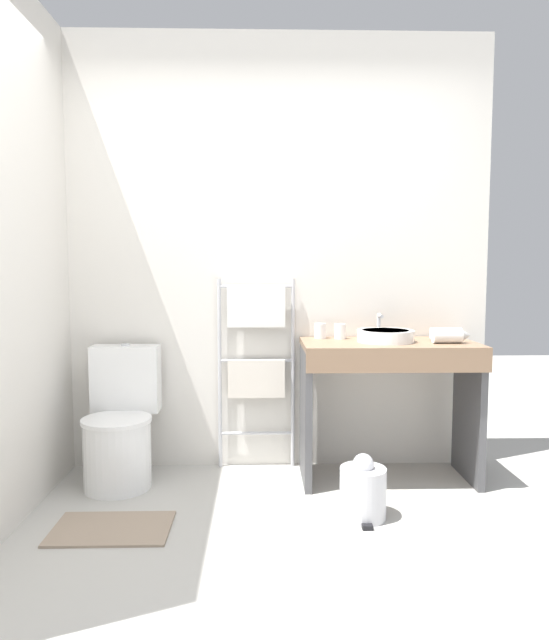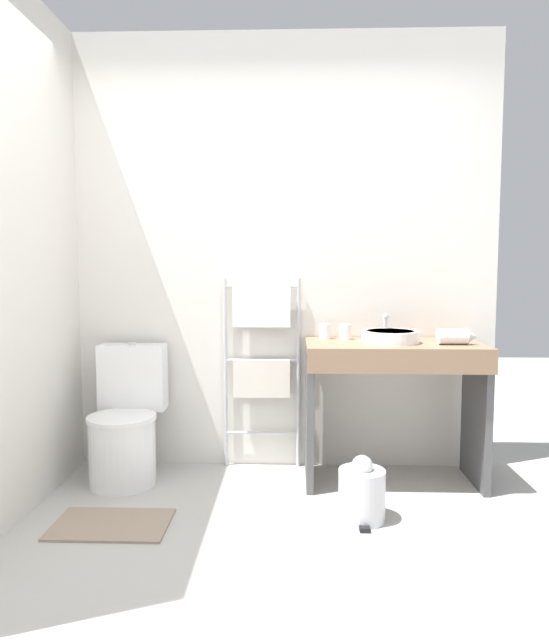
% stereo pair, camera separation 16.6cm
% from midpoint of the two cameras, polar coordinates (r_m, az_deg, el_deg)
% --- Properties ---
extents(ground_plane, '(12.00, 12.00, 0.00)m').
position_cam_midpoint_polar(ground_plane, '(2.36, -1.98, -26.68)').
color(ground_plane, '#B2AFA8').
extents(wall_back, '(2.71, 0.12, 2.67)m').
position_cam_midpoint_polar(wall_back, '(3.60, -1.80, 6.58)').
color(wall_back, silver).
rests_on(wall_back, ground_plane).
extents(wall_side, '(0.12, 2.26, 2.67)m').
position_cam_midpoint_polar(wall_side, '(3.07, -27.07, 6.26)').
color(wall_side, silver).
rests_on(wall_side, ground_plane).
extents(toilet, '(0.40, 0.52, 0.79)m').
position_cam_midpoint_polar(toilet, '(3.49, -16.53, -10.43)').
color(toilet, white).
rests_on(toilet, ground_plane).
extents(towel_radiator, '(0.48, 0.06, 1.18)m').
position_cam_midpoint_polar(towel_radiator, '(3.52, -3.19, -2.78)').
color(towel_radiator, silver).
rests_on(towel_radiator, ground_plane).
extents(vanity_counter, '(1.00, 0.53, 0.82)m').
position_cam_midpoint_polar(vanity_counter, '(3.39, 9.96, -6.49)').
color(vanity_counter, '#84664C').
rests_on(vanity_counter, ground_plane).
extents(sink_basin, '(0.33, 0.33, 0.07)m').
position_cam_midpoint_polar(sink_basin, '(3.35, 9.65, -1.54)').
color(sink_basin, white).
rests_on(sink_basin, vanity_counter).
extents(faucet, '(0.02, 0.10, 0.15)m').
position_cam_midpoint_polar(faucet, '(3.52, 9.10, -0.24)').
color(faucet, silver).
rests_on(faucet, vanity_counter).
extents(cup_near_wall, '(0.07, 0.07, 0.09)m').
position_cam_midpoint_polar(cup_near_wall, '(3.47, 3.22, -1.10)').
color(cup_near_wall, white).
rests_on(cup_near_wall, vanity_counter).
extents(cup_near_edge, '(0.07, 0.07, 0.09)m').
position_cam_midpoint_polar(cup_near_edge, '(3.45, 5.20, -1.14)').
color(cup_near_edge, white).
rests_on(cup_near_edge, vanity_counter).
extents(hair_dryer, '(0.22, 0.17, 0.09)m').
position_cam_midpoint_polar(hair_dryer, '(3.38, 15.66, -1.48)').
color(hair_dryer, white).
rests_on(hair_dryer, vanity_counter).
extents(trash_bin, '(0.23, 0.27, 0.33)m').
position_cam_midpoint_polar(trash_bin, '(2.99, 7.20, -16.60)').
color(trash_bin, silver).
rests_on(trash_bin, ground_plane).
extents(bath_mat, '(0.56, 0.36, 0.01)m').
position_cam_midpoint_polar(bath_mat, '(3.02, -17.58, -19.28)').
color(bath_mat, gray).
rests_on(bath_mat, ground_plane).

